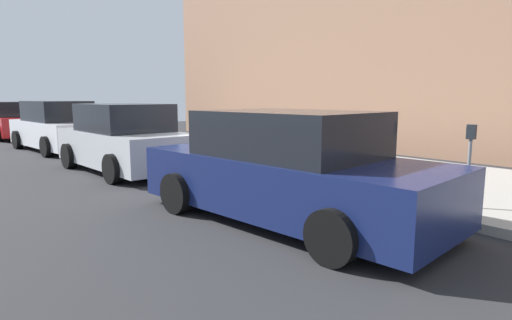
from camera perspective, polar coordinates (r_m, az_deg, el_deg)
name	(u,v)px	position (r m, az deg, el deg)	size (l,w,h in m)	color
ground_plane	(232,177)	(9.64, -3.30, -2.31)	(40.00, 40.00, 0.00)	#28282B
sidewalk_curb	(305,163)	(11.32, 6.71, -0.37)	(18.00, 5.00, 0.14)	#9E9B93
building_facade_sidewalk_side	(415,4)	(15.82, 20.72, 19.20)	(24.00, 3.00, 9.76)	#936B51
suitcase_maroon_0	(382,177)	(7.62, 16.68, -2.29)	(0.37, 0.25, 0.90)	maroon
suitcase_red_1	(358,176)	(7.87, 13.64, -2.09)	(0.48, 0.27, 0.75)	red
suitcase_teal_2	(334,171)	(8.09, 10.52, -1.41)	(0.38, 0.20, 0.85)	#0F606B
suitcase_silver_3	(315,164)	(8.37, 8.07, -0.58)	(0.44, 0.28, 1.00)	#9EA0A8
suitcase_olive_4	(300,166)	(8.69, 5.93, -0.80)	(0.35, 0.27, 0.77)	#59601E
suitcase_navy_5	(283,159)	(8.93, 3.72, 0.16)	(0.38, 0.24, 0.80)	navy
suitcase_black_6	(267,158)	(9.26, 1.53, 0.26)	(0.46, 0.28, 0.95)	black
suitcase_maroon_7	(255,156)	(9.72, -0.15, 0.51)	(0.49, 0.24, 0.86)	maroon
suitcase_red_8	(243,152)	(10.11, -1.82, 1.11)	(0.38, 0.25, 0.98)	red
suitcase_teal_9	(227,151)	(10.38, -3.96, 1.20)	(0.41, 0.24, 0.76)	#0F606B
fire_hydrant	(211,146)	(11.01, -6.14, 1.96)	(0.39, 0.21, 0.80)	#99999E
bollard_post	(192,144)	(11.48, -8.69, 2.17)	(0.12, 0.12, 0.83)	brown
parking_meter	(470,154)	(7.09, 27.02, 0.73)	(0.12, 0.09, 1.27)	slate
parked_car_navy_0	(288,170)	(6.18, 4.39, -1.31)	(4.85, 2.35, 1.62)	#141E4C
parked_car_silver_1	(125,140)	(10.82, -17.35, 2.63)	(4.29, 2.11, 1.65)	#B2B5BA
parked_car_white_2	(58,128)	(15.85, -25.31, 4.01)	(4.78, 2.18, 1.68)	silver
parked_car_red_3	(17,121)	(21.52, -29.67, 4.61)	(4.29, 2.15, 1.60)	#AD1619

